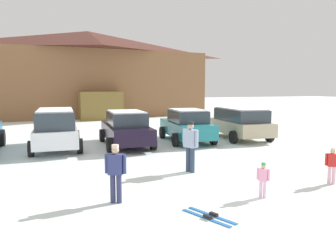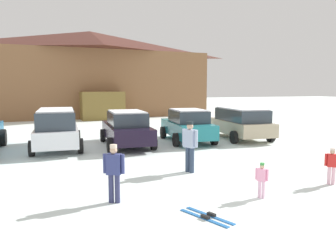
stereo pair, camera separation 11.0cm
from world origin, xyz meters
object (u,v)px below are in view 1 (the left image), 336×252
object	(u,v)px
skier_child_in_red_jacket	(332,164)
skier_adult_in_blue_parka	(190,144)
parked_black_sedan	(126,128)
parked_beige_suv	(240,122)
skier_teen_in_navy_coat	(116,170)
pair_of_skis	(209,216)
ski_lodge	(89,73)
parked_white_suv	(56,128)
parked_teal_hatchback	(187,125)
skier_child_in_pink_snowsuit	(263,178)

from	to	relation	value
skier_child_in_red_jacket	skier_adult_in_blue_parka	bearing A→B (deg)	140.37
parked_black_sedan	parked_beige_suv	size ratio (longest dim) A/B	1.08
skier_child_in_red_jacket	skier_teen_in_navy_coat	size ratio (longest dim) A/B	0.74
skier_adult_in_blue_parka	pair_of_skis	xyz separation A→B (m)	(-1.19, -3.56, -0.92)
ski_lodge	parked_beige_suv	xyz separation A→B (m)	(5.39, -19.06, -3.31)
parked_black_sedan	parked_white_suv	bearing A→B (deg)	174.90
parked_teal_hatchback	skier_child_in_pink_snowsuit	bearing A→B (deg)	-101.61
parked_black_sedan	skier_teen_in_navy_coat	world-z (taller)	parked_black_sedan
skier_child_in_pink_snowsuit	skier_child_in_red_jacket	size ratio (longest dim) A/B	0.85
parked_black_sedan	skier_child_in_red_jacket	xyz separation A→B (m)	(3.99, -8.17, -0.25)
skier_child_in_pink_snowsuit	skier_child_in_red_jacket	world-z (taller)	skier_child_in_red_jacket
skier_adult_in_blue_parka	skier_teen_in_navy_coat	xyz separation A→B (m)	(-2.85, -1.97, -0.15)
ski_lodge	skier_adult_in_blue_parka	world-z (taller)	ski_lodge
ski_lodge	skier_child_in_pink_snowsuit	distance (m)	27.70
skier_child_in_pink_snowsuit	skier_teen_in_navy_coat	size ratio (longest dim) A/B	0.63
skier_child_in_pink_snowsuit	skier_adult_in_blue_parka	bearing A→B (deg)	102.26
parked_white_suv	parked_teal_hatchback	xyz separation A→B (m)	(6.29, -0.17, -0.12)
pair_of_skis	skier_adult_in_blue_parka	bearing A→B (deg)	71.49
parked_white_suv	skier_child_in_pink_snowsuit	distance (m)	9.85
parked_beige_suv	pair_of_skis	size ratio (longest dim) A/B	3.44
skier_child_in_pink_snowsuit	parked_beige_suv	bearing A→B (deg)	60.23
skier_adult_in_blue_parka	ski_lodge	bearing A→B (deg)	89.90
skier_child_in_red_jacket	pair_of_skis	world-z (taller)	skier_child_in_red_jacket
skier_teen_in_navy_coat	ski_lodge	bearing A→B (deg)	83.76
parked_beige_suv	skier_child_in_pink_snowsuit	world-z (taller)	parked_beige_suv
parked_teal_hatchback	pair_of_skis	bearing A→B (deg)	-111.31
parked_beige_suv	skier_child_in_red_jacket	size ratio (longest dim) A/B	4.32
skier_child_in_red_jacket	parked_white_suv	bearing A→B (deg)	130.03
parked_teal_hatchback	skier_child_in_red_jacket	size ratio (longest dim) A/B	4.23
parked_beige_suv	skier_child_in_pink_snowsuit	distance (m)	9.67
ski_lodge	parked_beige_suv	bearing A→B (deg)	-74.22
parked_beige_suv	skier_child_in_red_jacket	distance (m)	8.41
skier_teen_in_navy_coat	pair_of_skis	xyz separation A→B (m)	(1.66, -1.59, -0.77)
ski_lodge	skier_teen_in_navy_coat	size ratio (longest dim) A/B	15.84
ski_lodge	skier_child_in_pink_snowsuit	xyz separation A→B (m)	(0.59, -27.44, -3.71)
parked_white_suv	skier_child_in_red_jacket	size ratio (longest dim) A/B	4.39
parked_teal_hatchback	skier_adult_in_blue_parka	world-z (taller)	skier_adult_in_blue_parka
skier_child_in_pink_snowsuit	skier_adult_in_blue_parka	size ratio (longest dim) A/B	0.53
pair_of_skis	skier_child_in_red_jacket	bearing A→B (deg)	11.73
skier_child_in_pink_snowsuit	parked_teal_hatchback	bearing A→B (deg)	78.39
parked_white_suv	pair_of_skis	world-z (taller)	parked_white_suv
parked_beige_suv	skier_adult_in_blue_parka	bearing A→B (deg)	-134.86
parked_black_sedan	skier_child_in_pink_snowsuit	distance (m)	8.58
parked_beige_suv	skier_child_in_pink_snowsuit	xyz separation A→B (m)	(-4.80, -8.38, -0.40)
ski_lodge	pair_of_skis	bearing A→B (deg)	-92.52
parked_white_suv	parked_beige_suv	distance (m)	9.34
parked_white_suv	parked_teal_hatchback	size ratio (longest dim) A/B	1.04
skier_child_in_red_jacket	skier_adult_in_blue_parka	distance (m)	4.16
ski_lodge	parked_beige_suv	distance (m)	20.08
skier_adult_in_blue_parka	parked_black_sedan	bearing A→B (deg)	98.17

